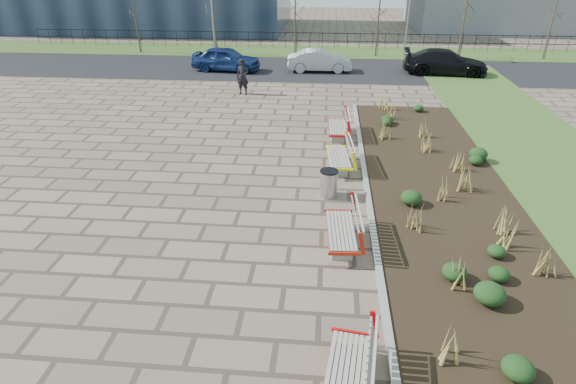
# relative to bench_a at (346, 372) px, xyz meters

# --- Properties ---
(ground) EXTENTS (120.00, 120.00, 0.00)m
(ground) POSITION_rel_bench_a_xyz_m (-3.00, 2.75, -0.50)
(ground) COLOR #776352
(ground) RESTS_ON ground
(planting_bed) EXTENTS (4.50, 18.00, 0.10)m
(planting_bed) POSITION_rel_bench_a_xyz_m (3.25, 7.75, -0.45)
(planting_bed) COLOR black
(planting_bed) RESTS_ON ground
(planting_curb) EXTENTS (0.16, 18.00, 0.15)m
(planting_curb) POSITION_rel_bench_a_xyz_m (0.92, 7.75, -0.42)
(planting_curb) COLOR gray
(planting_curb) RESTS_ON ground
(grass_verge_far) EXTENTS (80.00, 5.00, 0.04)m
(grass_verge_far) POSITION_rel_bench_a_xyz_m (-3.00, 30.75, -0.48)
(grass_verge_far) COLOR #33511E
(grass_verge_far) RESTS_ON ground
(road) EXTENTS (80.00, 7.00, 0.02)m
(road) POSITION_rel_bench_a_xyz_m (-3.00, 24.75, -0.49)
(road) COLOR black
(road) RESTS_ON ground
(bench_a) EXTENTS (1.18, 2.20, 1.00)m
(bench_a) POSITION_rel_bench_a_xyz_m (0.00, 0.00, 0.00)
(bench_a) COLOR red
(bench_a) RESTS_ON ground
(bench_b) EXTENTS (1.02, 2.15, 1.00)m
(bench_b) POSITION_rel_bench_a_xyz_m (0.00, 4.60, 0.00)
(bench_b) COLOR #A41C0A
(bench_b) RESTS_ON ground
(bench_c) EXTENTS (1.10, 2.18, 1.00)m
(bench_c) POSITION_rel_bench_a_xyz_m (0.00, 9.41, 0.00)
(bench_c) COLOR #FFFA0D
(bench_c) RESTS_ON ground
(bench_d) EXTENTS (0.97, 2.13, 1.00)m
(bench_d) POSITION_rel_bench_a_xyz_m (0.00, 12.53, 0.00)
(bench_d) COLOR red
(bench_d) RESTS_ON ground
(litter_bin) EXTENTS (0.56, 0.56, 0.88)m
(litter_bin) POSITION_rel_bench_a_xyz_m (-0.34, 7.27, -0.06)
(litter_bin) COLOR #B2B2B7
(litter_bin) RESTS_ON ground
(pedestrian) EXTENTS (0.77, 0.59, 1.90)m
(pedestrian) POSITION_rel_bench_a_xyz_m (-5.06, 18.58, 0.45)
(pedestrian) COLOR black
(pedestrian) RESTS_ON ground
(car_blue) EXTENTS (4.60, 2.30, 1.50)m
(car_blue) POSITION_rel_bench_a_xyz_m (-7.10, 23.89, 0.27)
(car_blue) COLOR navy
(car_blue) RESTS_ON road
(car_silver) EXTENTS (4.20, 1.65, 1.36)m
(car_silver) POSITION_rel_bench_a_xyz_m (-1.04, 24.21, 0.20)
(car_silver) COLOR #A0A4A8
(car_silver) RESTS_ON road
(car_black) EXTENTS (5.35, 2.55, 1.50)m
(car_black) POSITION_rel_bench_a_xyz_m (6.89, 24.18, 0.27)
(car_black) COLOR black
(car_black) RESTS_ON road
(tree_a) EXTENTS (1.40, 1.40, 4.00)m
(tree_a) POSITION_rel_bench_a_xyz_m (-15.00, 29.25, 1.54)
(tree_a) COLOR #4C3D2D
(tree_a) RESTS_ON grass_verge_far
(tree_b) EXTENTS (1.40, 1.40, 4.00)m
(tree_b) POSITION_rel_bench_a_xyz_m (-9.00, 29.25, 1.54)
(tree_b) COLOR #4C3D2D
(tree_b) RESTS_ON grass_verge_far
(tree_c) EXTENTS (1.40, 1.40, 4.00)m
(tree_c) POSITION_rel_bench_a_xyz_m (-3.00, 29.25, 1.54)
(tree_c) COLOR #4C3D2D
(tree_c) RESTS_ON grass_verge_far
(tree_d) EXTENTS (1.40, 1.40, 4.00)m
(tree_d) POSITION_rel_bench_a_xyz_m (3.00, 29.25, 1.54)
(tree_d) COLOR #4C3D2D
(tree_d) RESTS_ON grass_verge_far
(tree_e) EXTENTS (1.40, 1.40, 4.00)m
(tree_e) POSITION_rel_bench_a_xyz_m (9.00, 29.25, 1.54)
(tree_e) COLOR #4C3D2D
(tree_e) RESTS_ON grass_verge_far
(tree_f) EXTENTS (1.40, 1.40, 4.00)m
(tree_f) POSITION_rel_bench_a_xyz_m (15.00, 29.25, 1.54)
(tree_f) COLOR #4C3D2D
(tree_f) RESTS_ON grass_verge_far
(lamp_west) EXTENTS (0.24, 0.60, 6.00)m
(lamp_west) POSITION_rel_bench_a_xyz_m (-9.00, 28.75, 2.54)
(lamp_west) COLOR gray
(lamp_west) RESTS_ON grass_verge_far
(lamp_east) EXTENTS (0.24, 0.60, 6.00)m
(lamp_east) POSITION_rel_bench_a_xyz_m (5.00, 28.75, 2.54)
(lamp_east) COLOR gray
(lamp_east) RESTS_ON grass_verge_far
(railing_fence) EXTENTS (44.00, 0.10, 1.20)m
(railing_fence) POSITION_rel_bench_a_xyz_m (-3.00, 32.25, 0.14)
(railing_fence) COLOR black
(railing_fence) RESTS_ON grass_verge_far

